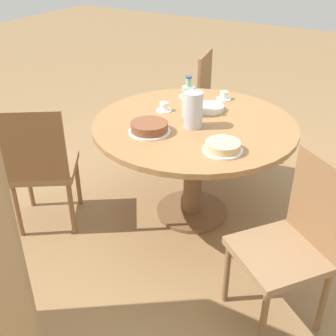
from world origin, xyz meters
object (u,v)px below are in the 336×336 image
chair_a (291,242)px  cup_a (224,96)px  water_bottle (188,100)px  chair_b (218,103)px  chair_c (42,165)px  cake_second (223,147)px  coffee_pot (193,109)px  cup_b (186,94)px  cup_c (164,108)px  cake_main (149,128)px

chair_a → cup_a: chair_a is taller
water_bottle → cup_a: size_ratio=2.53×
chair_b → cup_a: bearing=-163.9°
chair_a → chair_c: same height
chair_b → chair_c: size_ratio=1.00×
chair_b → cake_second: (-0.60, 1.28, 0.28)m
coffee_pot → chair_c: bearing=34.1°
cup_b → cup_a: bearing=-160.4°
chair_c → chair_a: bearing=147.6°
chair_a → cup_b: chair_a is taller
cup_c → cup_b: bearing=-90.0°
chair_b → water_bottle: (-0.18, 0.92, 0.36)m
chair_b → coffee_pot: (-0.29, 1.06, 0.37)m
cake_second → cup_a: cup_a is taller
chair_c → water_bottle: water_bottle is taller
water_bottle → cup_c: (0.19, -0.00, -0.09)m
chair_c → cake_main: chair_c is taller
chair_a → cup_c: 1.33m
cake_second → cup_b: cup_b is taller
chair_b → cup_c: size_ratio=8.30×
cake_main → cup_c: size_ratio=2.39×
cup_b → chair_b: bearing=-91.0°
cup_a → coffee_pot: bearing=93.0°
water_bottle → cake_second: size_ratio=1.20×
chair_a → water_bottle: bearing=-176.6°
cake_main → cake_second: size_ratio=1.13×
chair_b → cake_second: bearing=-166.4°
coffee_pot → cake_second: size_ratio=1.16×
cake_main → cake_second: cake_main is taller
chair_c → cup_b: chair_c is taller
coffee_pot → chair_a: bearing=148.5°
chair_b → cup_a: 0.63m
water_bottle → cup_b: water_bottle is taller
coffee_pot → cup_b: bearing=-57.2°
chair_c → cake_second: chair_c is taller
chair_c → cup_a: chair_c is taller
coffee_pot → cup_b: size_ratio=2.45×
chair_a → cup_c: bearing=-172.0°
water_bottle → coffee_pot: bearing=128.9°
chair_c → cup_c: chair_c is taller
cake_main → water_bottle: bearing=-103.7°
cake_second → cup_a: 0.85m
chair_c → cup_c: bearing=-161.5°
chair_c → cake_main: bearing=174.5°
coffee_pot → cup_c: size_ratio=2.45×
cup_b → cup_c: (-0.00, 0.33, 0.00)m
coffee_pot → water_bottle: (0.11, -0.14, -0.01)m
chair_c → cup_c: (-0.53, -0.70, 0.27)m
chair_c → chair_b: bearing=-142.8°
cake_main → cup_b: 0.69m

